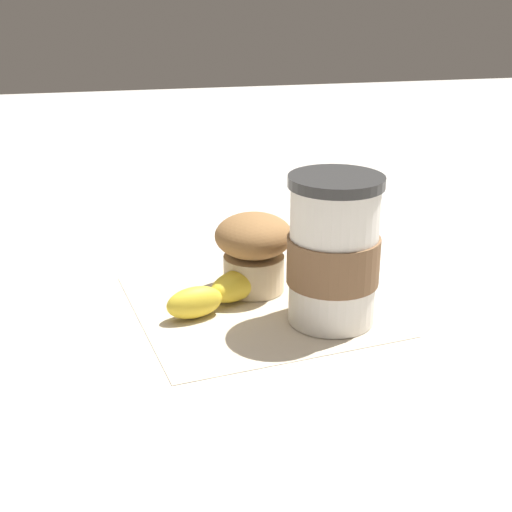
# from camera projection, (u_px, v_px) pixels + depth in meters

# --- Properties ---
(ground_plane) EXTENTS (3.00, 3.00, 0.00)m
(ground_plane) POSITION_uv_depth(u_px,v_px,m) (256.00, 305.00, 0.73)
(ground_plane) COLOR beige
(paper_napkin) EXTENTS (0.27, 0.27, 0.00)m
(paper_napkin) POSITION_uv_depth(u_px,v_px,m) (256.00, 305.00, 0.73)
(paper_napkin) COLOR beige
(paper_napkin) RESTS_ON ground_plane
(coffee_cup) EXTENTS (0.09, 0.09, 0.14)m
(coffee_cup) POSITION_uv_depth(u_px,v_px,m) (333.00, 252.00, 0.67)
(coffee_cup) COLOR silver
(coffee_cup) RESTS_ON paper_napkin
(muffin) EXTENTS (0.08, 0.08, 0.08)m
(muffin) POSITION_uv_depth(u_px,v_px,m) (254.00, 248.00, 0.75)
(muffin) COLOR beige
(muffin) RESTS_ON paper_napkin
(banana) EXTENTS (0.14, 0.13, 0.03)m
(banana) POSITION_uv_depth(u_px,v_px,m) (232.00, 284.00, 0.74)
(banana) COLOR yellow
(banana) RESTS_ON paper_napkin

